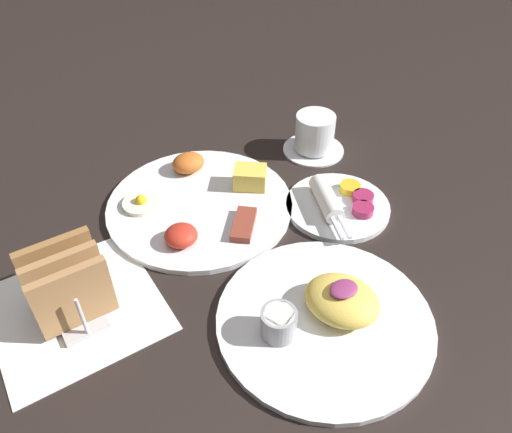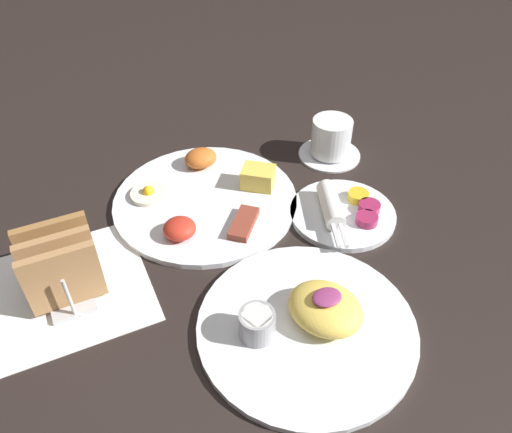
{
  "view_description": "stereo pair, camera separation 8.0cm",
  "coord_description": "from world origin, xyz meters",
  "px_view_note": "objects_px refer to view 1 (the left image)",
  "views": [
    {
      "loc": [
        -0.25,
        -0.47,
        0.56
      ],
      "look_at": [
        0.07,
        0.04,
        0.03
      ],
      "focal_mm": 35.0,
      "sensor_mm": 36.0,
      "label": 1
    },
    {
      "loc": [
        -0.19,
        -0.5,
        0.56
      ],
      "look_at": [
        0.07,
        0.04,
        0.03
      ],
      "focal_mm": 35.0,
      "sensor_mm": 36.0,
      "label": 2
    }
  ],
  "objects_px": {
    "plate_foreground": "(326,315)",
    "toast_rack": "(68,285)",
    "plate_condiments": "(338,204)",
    "plate_breakfast": "(201,202)",
    "coffee_cup": "(315,135)"
  },
  "relations": [
    {
      "from": "plate_foreground",
      "to": "toast_rack",
      "type": "distance_m",
      "value": 0.35
    },
    {
      "from": "toast_rack",
      "to": "plate_condiments",
      "type": "bearing_deg",
      "value": -3.57
    },
    {
      "from": "plate_breakfast",
      "to": "coffee_cup",
      "type": "xyz_separation_m",
      "value": [
        0.27,
        0.03,
        0.03
      ]
    },
    {
      "from": "plate_breakfast",
      "to": "coffee_cup",
      "type": "bearing_deg",
      "value": 6.71
    },
    {
      "from": "plate_foreground",
      "to": "coffee_cup",
      "type": "relative_size",
      "value": 2.46
    },
    {
      "from": "plate_condiments",
      "to": "toast_rack",
      "type": "xyz_separation_m",
      "value": [
        -0.44,
        0.03,
        0.04
      ]
    },
    {
      "from": "coffee_cup",
      "to": "toast_rack",
      "type": "bearing_deg",
      "value": -165.27
    },
    {
      "from": "plate_breakfast",
      "to": "plate_foreground",
      "type": "height_order",
      "value": "plate_foreground"
    },
    {
      "from": "plate_condiments",
      "to": "toast_rack",
      "type": "height_order",
      "value": "toast_rack"
    },
    {
      "from": "plate_breakfast",
      "to": "toast_rack",
      "type": "height_order",
      "value": "toast_rack"
    },
    {
      "from": "plate_foreground",
      "to": "toast_rack",
      "type": "xyz_separation_m",
      "value": [
        -0.28,
        0.2,
        0.04
      ]
    },
    {
      "from": "plate_breakfast",
      "to": "plate_condiments",
      "type": "bearing_deg",
      "value": -34.38
    },
    {
      "from": "plate_breakfast",
      "to": "coffee_cup",
      "type": "relative_size",
      "value": 2.65
    },
    {
      "from": "plate_breakfast",
      "to": "plate_condiments",
      "type": "distance_m",
      "value": 0.24
    },
    {
      "from": "plate_condiments",
      "to": "coffee_cup",
      "type": "height_order",
      "value": "coffee_cup"
    }
  ]
}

